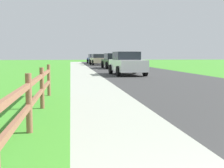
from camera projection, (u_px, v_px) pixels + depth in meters
ground_plane at (94, 71)px, 25.71m from camera, size 120.00×120.00×0.00m
road_asphalt at (130, 70)px, 28.16m from camera, size 7.00×66.00×0.01m
curb_concrete at (59, 70)px, 27.28m from camera, size 6.00×66.00×0.01m
grass_verge at (42, 70)px, 27.08m from camera, size 5.00×66.00×0.00m
rail_fence at (29, 99)px, 5.27m from camera, size 0.11×9.94×1.06m
parked_suv_white at (127, 63)px, 20.78m from camera, size 2.15×4.58×1.60m
parked_car_black at (113, 61)px, 31.04m from camera, size 2.18×4.91×1.54m
parked_car_beige at (98, 59)px, 41.44m from camera, size 2.29×4.54×1.50m
parked_car_blue at (94, 59)px, 48.71m from camera, size 2.22×4.90×1.52m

